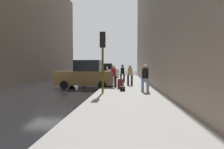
{
  "coord_description": "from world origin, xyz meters",
  "views": [
    {
      "loc": [
        5.84,
        -12.31,
        1.7
      ],
      "look_at": [
        4.49,
        5.18,
        0.95
      ],
      "focal_mm": 28.0,
      "sensor_mm": 36.0,
      "label": 1
    }
  ],
  "objects_px": {
    "pedestrian_in_tan_coat": "(130,74)",
    "pedestrian_in_jeans": "(145,77)",
    "pedestrian_in_red_jacket": "(113,75)",
    "traffic_light": "(103,49)",
    "duffel_bag": "(123,89)",
    "parked_white_van": "(105,71)",
    "pedestrian_with_fedora": "(122,73)",
    "parked_bronze_suv": "(86,75)",
    "parked_gray_coupe": "(98,74)",
    "fire_hydrant": "(113,78)",
    "rolling_suitcase": "(121,84)"
  },
  "relations": [
    {
      "from": "traffic_light",
      "to": "rolling_suitcase",
      "type": "xyz_separation_m",
      "value": [
        1.0,
        2.49,
        -2.27
      ]
    },
    {
      "from": "traffic_light",
      "to": "pedestrian_in_red_jacket",
      "type": "bearing_deg",
      "value": 82.74
    },
    {
      "from": "parked_bronze_suv",
      "to": "duffel_bag",
      "type": "height_order",
      "value": "parked_bronze_suv"
    },
    {
      "from": "pedestrian_in_red_jacket",
      "to": "pedestrian_in_jeans",
      "type": "xyz_separation_m",
      "value": [
        2.17,
        -2.41,
        0.0
      ]
    },
    {
      "from": "parked_white_van",
      "to": "duffel_bag",
      "type": "relative_size",
      "value": 10.47
    },
    {
      "from": "rolling_suitcase",
      "to": "fire_hydrant",
      "type": "bearing_deg",
      "value": 99.74
    },
    {
      "from": "parked_gray_coupe",
      "to": "parked_white_van",
      "type": "bearing_deg",
      "value": 90.0
    },
    {
      "from": "traffic_light",
      "to": "pedestrian_with_fedora",
      "type": "relative_size",
      "value": 2.03
    },
    {
      "from": "pedestrian_in_tan_coat",
      "to": "rolling_suitcase",
      "type": "xyz_separation_m",
      "value": [
        -0.73,
        -2.35,
        -0.61
      ]
    },
    {
      "from": "parked_gray_coupe",
      "to": "traffic_light",
      "type": "bearing_deg",
      "value": -79.3
    },
    {
      "from": "parked_gray_coupe",
      "to": "pedestrian_in_tan_coat",
      "type": "relative_size",
      "value": 2.47
    },
    {
      "from": "parked_white_van",
      "to": "pedestrian_in_tan_coat",
      "type": "relative_size",
      "value": 2.69
    },
    {
      "from": "parked_gray_coupe",
      "to": "pedestrian_in_red_jacket",
      "type": "bearing_deg",
      "value": -70.87
    },
    {
      "from": "rolling_suitcase",
      "to": "parked_gray_coupe",
      "type": "bearing_deg",
      "value": 111.31
    },
    {
      "from": "parked_bronze_suv",
      "to": "pedestrian_in_tan_coat",
      "type": "relative_size",
      "value": 2.71
    },
    {
      "from": "parked_white_van",
      "to": "parked_gray_coupe",
      "type": "bearing_deg",
      "value": -90.0
    },
    {
      "from": "duffel_bag",
      "to": "fire_hydrant",
      "type": "bearing_deg",
      "value": 99.14
    },
    {
      "from": "parked_bronze_suv",
      "to": "pedestrian_with_fedora",
      "type": "distance_m",
      "value": 4.94
    },
    {
      "from": "parked_bronze_suv",
      "to": "pedestrian_with_fedora",
      "type": "relative_size",
      "value": 2.61
    },
    {
      "from": "pedestrian_in_tan_coat",
      "to": "rolling_suitcase",
      "type": "height_order",
      "value": "pedestrian_in_tan_coat"
    },
    {
      "from": "pedestrian_in_tan_coat",
      "to": "traffic_light",
      "type": "bearing_deg",
      "value": -109.68
    },
    {
      "from": "parked_gray_coupe",
      "to": "rolling_suitcase",
      "type": "xyz_separation_m",
      "value": [
        2.86,
        -7.32,
        -0.36
      ]
    },
    {
      "from": "parked_bronze_suv",
      "to": "traffic_light",
      "type": "distance_m",
      "value": 4.63
    },
    {
      "from": "rolling_suitcase",
      "to": "duffel_bag",
      "type": "height_order",
      "value": "rolling_suitcase"
    },
    {
      "from": "pedestrian_with_fedora",
      "to": "traffic_light",
      "type": "bearing_deg",
      "value": -97.52
    },
    {
      "from": "parked_bronze_suv",
      "to": "fire_hydrant",
      "type": "relative_size",
      "value": 6.58
    },
    {
      "from": "fire_hydrant",
      "to": "parked_white_van",
      "type": "bearing_deg",
      "value": 103.01
    },
    {
      "from": "parked_gray_coupe",
      "to": "pedestrian_in_jeans",
      "type": "distance_m",
      "value": 10.0
    },
    {
      "from": "traffic_light",
      "to": "duffel_bag",
      "type": "xyz_separation_m",
      "value": [
        1.16,
        1.08,
        -2.47
      ]
    },
    {
      "from": "parked_gray_coupe",
      "to": "pedestrian_in_red_jacket",
      "type": "xyz_separation_m",
      "value": [
        2.27,
        -6.54,
        0.26
      ]
    },
    {
      "from": "pedestrian_in_tan_coat",
      "to": "pedestrian_with_fedora",
      "type": "xyz_separation_m",
      "value": [
        -0.69,
        3.03,
        0.03
      ]
    },
    {
      "from": "traffic_light",
      "to": "pedestrian_in_tan_coat",
      "type": "bearing_deg",
      "value": 70.32
    },
    {
      "from": "pedestrian_in_jeans",
      "to": "traffic_light",
      "type": "bearing_deg",
      "value": -161.67
    },
    {
      "from": "parked_gray_coupe",
      "to": "pedestrian_with_fedora",
      "type": "height_order",
      "value": "pedestrian_with_fedora"
    },
    {
      "from": "parked_white_van",
      "to": "pedestrian_in_red_jacket",
      "type": "relative_size",
      "value": 2.69
    },
    {
      "from": "pedestrian_in_red_jacket",
      "to": "pedestrian_in_jeans",
      "type": "distance_m",
      "value": 3.24
    },
    {
      "from": "fire_hydrant",
      "to": "pedestrian_in_jeans",
      "type": "distance_m",
      "value": 8.22
    },
    {
      "from": "pedestrian_in_red_jacket",
      "to": "pedestrian_in_jeans",
      "type": "relative_size",
      "value": 1.0
    },
    {
      "from": "parked_bronze_suv",
      "to": "fire_hydrant",
      "type": "bearing_deg",
      "value": 69.19
    },
    {
      "from": "parked_bronze_suv",
      "to": "traffic_light",
      "type": "bearing_deg",
      "value": -64.41
    },
    {
      "from": "duffel_bag",
      "to": "parked_white_van",
      "type": "bearing_deg",
      "value": 101.12
    },
    {
      "from": "fire_hydrant",
      "to": "traffic_light",
      "type": "relative_size",
      "value": 0.2
    },
    {
      "from": "pedestrian_in_tan_coat",
      "to": "pedestrian_in_jeans",
      "type": "distance_m",
      "value": 4.08
    },
    {
      "from": "parked_gray_coupe",
      "to": "duffel_bag",
      "type": "distance_m",
      "value": 9.25
    },
    {
      "from": "parked_gray_coupe",
      "to": "traffic_light",
      "type": "relative_size",
      "value": 1.17
    },
    {
      "from": "parked_gray_coupe",
      "to": "fire_hydrant",
      "type": "relative_size",
      "value": 6.01
    },
    {
      "from": "parked_white_van",
      "to": "pedestrian_with_fedora",
      "type": "height_order",
      "value": "parked_white_van"
    },
    {
      "from": "fire_hydrant",
      "to": "pedestrian_in_jeans",
      "type": "height_order",
      "value": "pedestrian_in_jeans"
    },
    {
      "from": "pedestrian_in_red_jacket",
      "to": "pedestrian_in_jeans",
      "type": "bearing_deg",
      "value": -48.0
    },
    {
      "from": "pedestrian_in_jeans",
      "to": "parked_bronze_suv",
      "type": "bearing_deg",
      "value": 145.85
    }
  ]
}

